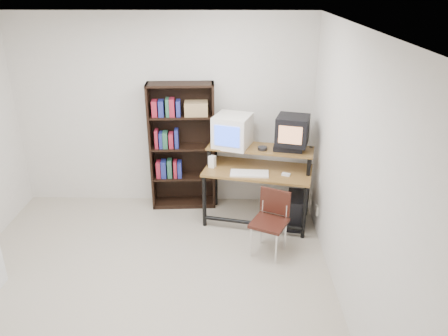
{
  "coord_description": "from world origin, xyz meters",
  "views": [
    {
      "loc": [
        0.91,
        -3.65,
        2.97
      ],
      "look_at": [
        0.83,
        1.1,
        0.89
      ],
      "focal_mm": 35.0,
      "sensor_mm": 36.0,
      "label": 1
    }
  ],
  "objects_px": {
    "computer_desk": "(258,171)",
    "crt_tv": "(292,130)",
    "pc_tower": "(295,210)",
    "school_chair": "(271,216)",
    "bookshelf": "(182,145)",
    "crt_monitor": "(233,131)"
  },
  "relations": [
    {
      "from": "crt_monitor",
      "to": "pc_tower",
      "type": "bearing_deg",
      "value": -2.62
    },
    {
      "from": "pc_tower",
      "to": "school_chair",
      "type": "bearing_deg",
      "value": -111.55
    },
    {
      "from": "computer_desk",
      "to": "school_chair",
      "type": "xyz_separation_m",
      "value": [
        0.12,
        -0.73,
        -0.24
      ]
    },
    {
      "from": "computer_desk",
      "to": "bookshelf",
      "type": "xyz_separation_m",
      "value": [
        -1.01,
        0.42,
        0.19
      ]
    },
    {
      "from": "school_chair",
      "to": "bookshelf",
      "type": "bearing_deg",
      "value": 160.17
    },
    {
      "from": "computer_desk",
      "to": "crt_tv",
      "type": "bearing_deg",
      "value": 20.86
    },
    {
      "from": "bookshelf",
      "to": "crt_monitor",
      "type": "bearing_deg",
      "value": -22.72
    },
    {
      "from": "computer_desk",
      "to": "school_chair",
      "type": "height_order",
      "value": "computer_desk"
    },
    {
      "from": "crt_monitor",
      "to": "bookshelf",
      "type": "distance_m",
      "value": 0.77
    },
    {
      "from": "computer_desk",
      "to": "school_chair",
      "type": "relative_size",
      "value": 1.93
    },
    {
      "from": "crt_monitor",
      "to": "school_chair",
      "type": "xyz_separation_m",
      "value": [
        0.45,
        -0.91,
        -0.72
      ]
    },
    {
      "from": "bookshelf",
      "to": "computer_desk",
      "type": "bearing_deg",
      "value": -26.22
    },
    {
      "from": "crt_monitor",
      "to": "bookshelf",
      "type": "relative_size",
      "value": 0.32
    },
    {
      "from": "crt_monitor",
      "to": "school_chair",
      "type": "relative_size",
      "value": 0.73
    },
    {
      "from": "crt_monitor",
      "to": "crt_tv",
      "type": "distance_m",
      "value": 0.76
    },
    {
      "from": "crt_monitor",
      "to": "crt_tv",
      "type": "relative_size",
      "value": 1.18
    },
    {
      "from": "school_chair",
      "to": "computer_desk",
      "type": "bearing_deg",
      "value": 124.97
    },
    {
      "from": "crt_monitor",
      "to": "pc_tower",
      "type": "relative_size",
      "value": 1.22
    },
    {
      "from": "computer_desk",
      "to": "crt_tv",
      "type": "height_order",
      "value": "crt_tv"
    },
    {
      "from": "crt_tv",
      "to": "bookshelf",
      "type": "height_order",
      "value": "bookshelf"
    },
    {
      "from": "crt_monitor",
      "to": "school_chair",
      "type": "bearing_deg",
      "value": -45.25
    },
    {
      "from": "computer_desk",
      "to": "school_chair",
      "type": "distance_m",
      "value": 0.78
    }
  ]
}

